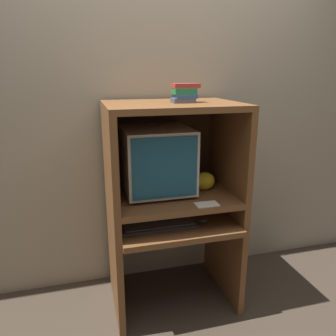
# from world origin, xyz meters

# --- Properties ---
(ground_plane) EXTENTS (12.00, 12.00, 0.00)m
(ground_plane) POSITION_xyz_m (0.00, 0.00, 0.00)
(ground_plane) COLOR #3D3328
(wall_back) EXTENTS (6.00, 0.06, 2.60)m
(wall_back) POSITION_xyz_m (0.00, 0.68, 1.30)
(wall_back) COLOR gray
(wall_back) RESTS_ON ground_plane
(desk_base) EXTENTS (0.82, 0.66, 0.63)m
(desk_base) POSITION_xyz_m (0.00, 0.27, 0.40)
(desk_base) COLOR brown
(desk_base) RESTS_ON ground_plane
(desk_monitor_shelf) EXTENTS (0.82, 0.62, 0.16)m
(desk_monitor_shelf) POSITION_xyz_m (0.00, 0.31, 0.76)
(desk_monitor_shelf) COLOR brown
(desk_monitor_shelf) RESTS_ON desk_base
(hutch_upper) EXTENTS (0.82, 0.62, 0.58)m
(hutch_upper) POSITION_xyz_m (0.00, 0.34, 1.18)
(hutch_upper) COLOR brown
(hutch_upper) RESTS_ON desk_monitor_shelf
(crt_monitor) EXTENTS (0.43, 0.45, 0.42)m
(crt_monitor) POSITION_xyz_m (-0.09, 0.36, 1.01)
(crt_monitor) COLOR beige
(crt_monitor) RESTS_ON desk_monitor_shelf
(keyboard) EXTENTS (0.47, 0.15, 0.03)m
(keyboard) POSITION_xyz_m (-0.12, 0.16, 0.65)
(keyboard) COLOR #2D2D30
(keyboard) RESTS_ON desk_base
(mouse) EXTENTS (0.06, 0.04, 0.03)m
(mouse) POSITION_xyz_m (0.16, 0.15, 0.65)
(mouse) COLOR #28282B
(mouse) RESTS_ON desk_base
(snack_bag) EXTENTS (0.15, 0.11, 0.12)m
(snack_bag) POSITION_xyz_m (0.23, 0.31, 0.85)
(snack_bag) COLOR gold
(snack_bag) RESTS_ON desk_monitor_shelf
(book_stack) EXTENTS (0.16, 0.11, 0.11)m
(book_stack) POSITION_xyz_m (0.07, 0.28, 1.44)
(book_stack) COLOR #4C4C51
(book_stack) RESTS_ON hutch_upper
(paper_card) EXTENTS (0.14, 0.09, 0.00)m
(paper_card) POSITION_xyz_m (0.15, 0.06, 0.80)
(paper_card) COLOR beige
(paper_card) RESTS_ON desk_monitor_shelf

